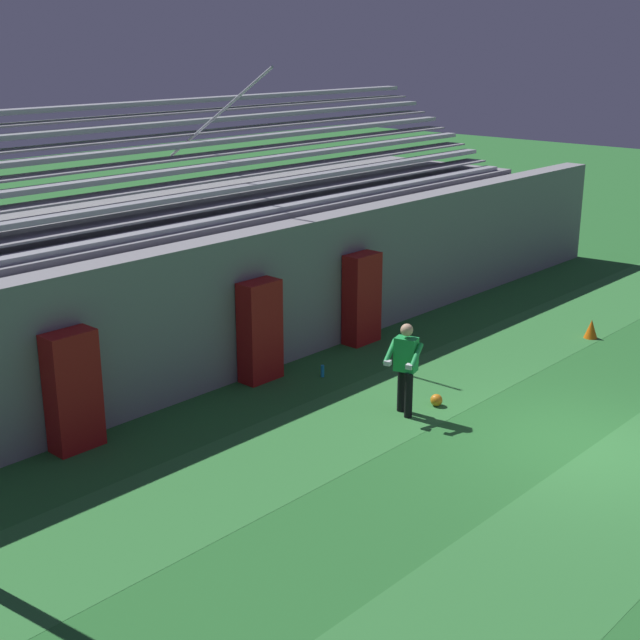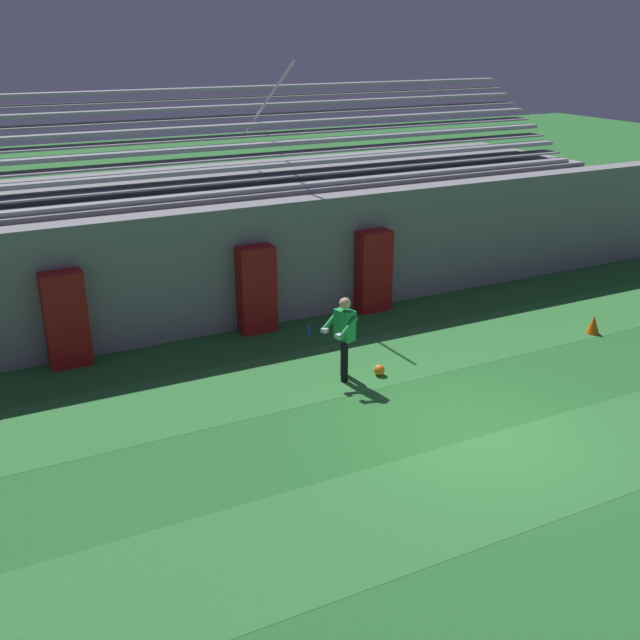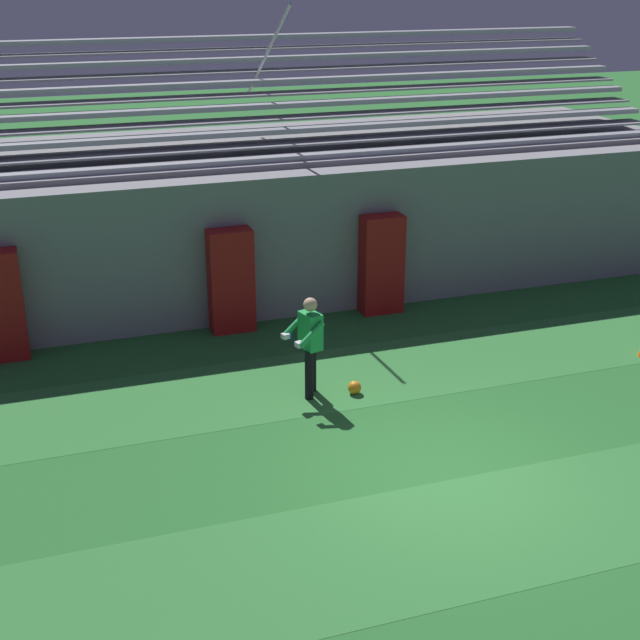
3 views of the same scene
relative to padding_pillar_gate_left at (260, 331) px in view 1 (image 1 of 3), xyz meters
The scene contains 11 objects.
ground_plane 6.22m from the padding_pillar_gate_left, 75.72° to the right, with size 80.00×80.00×0.00m, color #286B2D.
turf_stripe_far 3.19m from the padding_pillar_gate_left, 60.04° to the right, with size 28.00×2.33×0.01m, color #337A38.
back_wall 1.66m from the padding_pillar_gate_left, 19.95° to the left, with size 24.00×0.60×2.80m, color gray.
padding_pillar_gate_left is the anchor object (origin of this frame).
padding_pillar_gate_right 3.03m from the padding_pillar_gate_left, ahead, with size 0.83×0.44×1.97m, color maroon.
padding_pillar_far_left 4.11m from the padding_pillar_gate_left, behind, with size 0.83×0.44×1.97m, color maroon.
bleacher_stand 3.62m from the padding_pillar_gate_left, 64.96° to the left, with size 18.00×4.75×5.83m.
goalkeeper 3.13m from the padding_pillar_gate_left, 80.19° to the right, with size 0.62×0.68×1.67m.
soccer_ball 3.61m from the padding_pillar_gate_left, 69.41° to the right, with size 0.22×0.22×0.22m, color orange.
traffic_cone 7.60m from the padding_pillar_gate_left, 28.14° to the right, with size 0.30×0.30×0.42m, color orange.
water_bottle 1.48m from the padding_pillar_gate_left, 41.10° to the right, with size 0.07×0.07×0.24m, color #1E8CD8.
Camera 1 is at (-12.64, -5.82, 6.33)m, focal length 50.00 mm.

